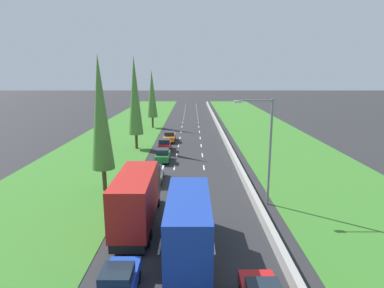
# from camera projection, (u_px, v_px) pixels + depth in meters

# --- Properties ---
(ground_plane) EXTENTS (300.00, 300.00, 0.00)m
(ground_plane) POSITION_uv_depth(u_px,v_px,m) (189.00, 135.00, 59.34)
(ground_plane) COLOR #28282B
(ground_plane) RESTS_ON ground
(grass_verge_left) EXTENTS (14.00, 140.00, 0.04)m
(grass_verge_left) POSITION_uv_depth(u_px,v_px,m) (119.00, 135.00, 59.30)
(grass_verge_left) COLOR #387528
(grass_verge_left) RESTS_ON ground
(grass_verge_right) EXTENTS (14.00, 140.00, 0.04)m
(grass_verge_right) POSITION_uv_depth(u_px,v_px,m) (268.00, 135.00, 59.38)
(grass_verge_right) COLOR #387528
(grass_verge_right) RESTS_ON ground
(median_barrier) EXTENTS (0.44, 120.00, 0.85)m
(median_barrier) POSITION_uv_depth(u_px,v_px,m) (221.00, 132.00, 59.27)
(median_barrier) COLOR #9E9B93
(median_barrier) RESTS_ON ground
(lane_markings) EXTENTS (3.64, 116.00, 0.01)m
(lane_markings) POSITION_uv_depth(u_px,v_px,m) (189.00, 135.00, 59.34)
(lane_markings) COLOR white
(lane_markings) RESTS_ON ground
(blue_hatchback_left_lane) EXTENTS (1.74, 3.90, 1.72)m
(blue_hatchback_left_lane) POSITION_uv_depth(u_px,v_px,m) (117.00, 283.00, 16.20)
(blue_hatchback_left_lane) COLOR #1E47B7
(blue_hatchback_left_lane) RESTS_ON ground
(red_box_truck_left_lane) EXTENTS (2.46, 9.40, 4.18)m
(red_box_truck_left_lane) POSITION_uv_depth(u_px,v_px,m) (137.00, 197.00, 23.72)
(red_box_truck_left_lane) COLOR black
(red_box_truck_left_lane) RESTS_ON ground
(white_sedan_left_lane) EXTENTS (1.82, 4.50, 1.64)m
(white_sedan_left_lane) POSITION_uv_depth(u_px,v_px,m) (153.00, 174.00, 33.84)
(white_sedan_left_lane) COLOR white
(white_sedan_left_lane) RESTS_ON ground
(green_hatchback_left_lane) EXTENTS (1.74, 3.90, 1.72)m
(green_hatchback_left_lane) POSITION_uv_depth(u_px,v_px,m) (162.00, 155.00, 41.23)
(green_hatchback_left_lane) COLOR #237A33
(green_hatchback_left_lane) RESTS_ON ground
(red_hatchback_left_lane) EXTENTS (1.74, 3.90, 1.72)m
(red_hatchback_left_lane) POSITION_uv_depth(u_px,v_px,m) (164.00, 145.00, 47.27)
(red_hatchback_left_lane) COLOR red
(red_hatchback_left_lane) RESTS_ON ground
(blue_box_truck_centre_lane) EXTENTS (2.46, 9.40, 4.18)m
(blue_box_truck_centre_lane) POSITION_uv_depth(u_px,v_px,m) (188.00, 223.00, 19.70)
(blue_box_truck_centre_lane) COLOR black
(blue_box_truck_centre_lane) RESTS_ON ground
(orange_sedan_left_lane) EXTENTS (1.82, 4.50, 1.64)m
(orange_sedan_left_lane) POSITION_uv_depth(u_px,v_px,m) (169.00, 137.00, 53.45)
(orange_sedan_left_lane) COLOR orange
(orange_sedan_left_lane) RESTS_ON ground
(poplar_tree_second) EXTENTS (2.12, 2.12, 12.71)m
(poplar_tree_second) POSITION_uv_depth(u_px,v_px,m) (99.00, 113.00, 29.71)
(poplar_tree_second) COLOR #4C3823
(poplar_tree_second) RESTS_ON ground
(poplar_tree_third) EXTENTS (2.13, 2.13, 13.38)m
(poplar_tree_third) POSITION_uv_depth(u_px,v_px,m) (134.00, 96.00, 46.88)
(poplar_tree_third) COLOR #4C3823
(poplar_tree_third) RESTS_ON ground
(poplar_tree_fourth) EXTENTS (2.09, 2.09, 11.51)m
(poplar_tree_fourth) POSITION_uv_depth(u_px,v_px,m) (151.00, 94.00, 65.47)
(poplar_tree_fourth) COLOR #4C3823
(poplar_tree_fourth) RESTS_ON ground
(street_light_mast) EXTENTS (3.20, 0.28, 9.00)m
(street_light_mast) POSITION_uv_depth(u_px,v_px,m) (265.00, 145.00, 26.99)
(street_light_mast) COLOR gray
(street_light_mast) RESTS_ON ground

